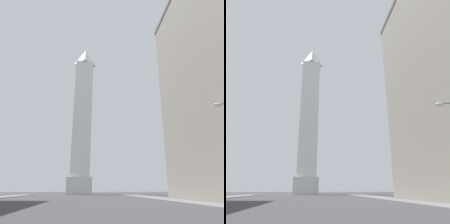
% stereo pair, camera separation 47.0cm
% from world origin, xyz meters
% --- Properties ---
extents(sidewalk_right, '(5.00, 99.84, 0.15)m').
position_xyz_m(sidewalk_right, '(16.67, 29.95, 0.07)').
color(sidewalk_right, slate).
rests_on(sidewalk_right, ground_plane).
extents(obelisk, '(8.77, 8.77, 60.29)m').
position_xyz_m(obelisk, '(0.00, 83.20, 28.74)').
color(obelisk, silver).
rests_on(obelisk, ground_plane).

